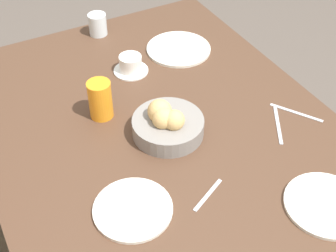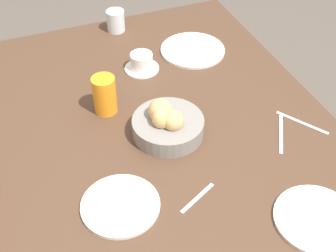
# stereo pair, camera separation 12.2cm
# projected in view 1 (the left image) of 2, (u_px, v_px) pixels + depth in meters

# --- Properties ---
(dining_table) EXTENTS (1.48, 1.06, 0.73)m
(dining_table) POSITION_uv_depth(u_px,v_px,m) (167.00, 154.00, 1.49)
(dining_table) COLOR #4C3323
(dining_table) RESTS_ON ground_plane
(bread_basket) EXTENTS (0.22, 0.22, 0.11)m
(bread_basket) POSITION_uv_depth(u_px,v_px,m) (167.00, 124.00, 1.41)
(bread_basket) COLOR gray
(bread_basket) RESTS_ON dining_table
(plate_near_left) EXTENTS (0.22, 0.22, 0.01)m
(plate_near_left) POSITION_uv_depth(u_px,v_px,m) (326.00, 205.00, 1.23)
(plate_near_left) COLOR silver
(plate_near_left) RESTS_ON dining_table
(plate_near_right) EXTENTS (0.24, 0.24, 0.01)m
(plate_near_right) POSITION_uv_depth(u_px,v_px,m) (179.00, 49.00, 1.78)
(plate_near_right) COLOR silver
(plate_near_right) RESTS_ON dining_table
(plate_far_center) EXTENTS (0.21, 0.21, 0.01)m
(plate_far_center) POSITION_uv_depth(u_px,v_px,m) (133.00, 209.00, 1.22)
(plate_far_center) COLOR silver
(plate_far_center) RESTS_ON dining_table
(juice_glass) EXTENTS (0.08, 0.08, 0.13)m
(juice_glass) POSITION_uv_depth(u_px,v_px,m) (100.00, 100.00, 1.46)
(juice_glass) COLOR orange
(juice_glass) RESTS_ON dining_table
(water_tumbler) EXTENTS (0.07, 0.07, 0.09)m
(water_tumbler) POSITION_uv_depth(u_px,v_px,m) (98.00, 24.00, 1.84)
(water_tumbler) COLOR silver
(water_tumbler) RESTS_ON dining_table
(coffee_cup) EXTENTS (0.12, 0.12, 0.06)m
(coffee_cup) POSITION_uv_depth(u_px,v_px,m) (131.00, 65.00, 1.66)
(coffee_cup) COLOR white
(coffee_cup) RESTS_ON dining_table
(fork_silver) EXTENTS (0.16, 0.10, 0.00)m
(fork_silver) POSITION_uv_depth(u_px,v_px,m) (278.00, 125.00, 1.47)
(fork_silver) COLOR #B7B7BC
(fork_silver) RESTS_ON dining_table
(knife_silver) EXTENTS (0.15, 0.10, 0.00)m
(knife_silver) POSITION_uv_depth(u_px,v_px,m) (296.00, 113.00, 1.51)
(knife_silver) COLOR #B7B7BC
(knife_silver) RESTS_ON dining_table
(spoon_coffee) EXTENTS (0.07, 0.12, 0.00)m
(spoon_coffee) POSITION_uv_depth(u_px,v_px,m) (208.00, 195.00, 1.26)
(spoon_coffee) COLOR #B7B7BC
(spoon_coffee) RESTS_ON dining_table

